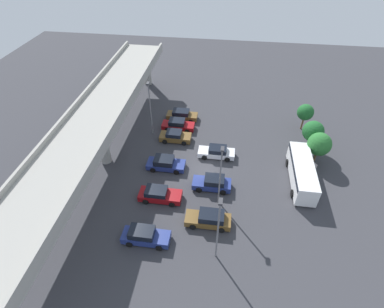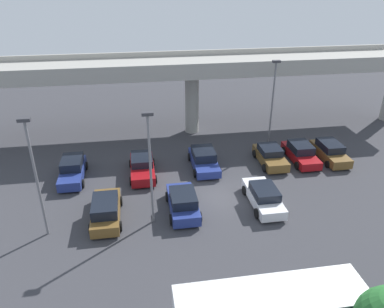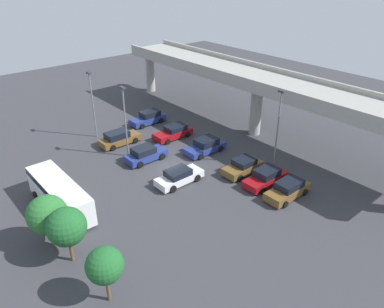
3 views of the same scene
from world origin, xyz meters
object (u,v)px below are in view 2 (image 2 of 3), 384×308
(parked_car_4, at_px, (204,159))
(lamp_post_by_overpass, at_px, (35,170))
(parked_car_3, at_px, (183,202))
(parked_car_8, at_px, (330,151))
(lamp_post_near_aisle, at_px, (150,161))
(parked_car_5, at_px, (264,196))
(parked_car_2, at_px, (142,166))
(parked_car_0, at_px, (72,170))
(lamp_post_mid_lot, at_px, (273,98))
(parked_car_1, at_px, (106,210))
(parked_car_6, at_px, (270,156))
(parked_car_7, at_px, (301,153))

(parked_car_4, xyz_separation_m, lamp_post_by_overpass, (-11.60, -7.30, 3.94))
(parked_car_3, xyz_separation_m, parked_car_8, (14.05, 5.97, -0.02))
(parked_car_3, relative_size, lamp_post_near_aisle, 0.58)
(parked_car_8, distance_m, lamp_post_near_aisle, 17.99)
(parked_car_5, relative_size, lamp_post_near_aisle, 0.62)
(parked_car_3, xyz_separation_m, parked_car_5, (5.84, -0.07, -0.06))
(parked_car_2, bearing_deg, parked_car_0, -92.10)
(parked_car_3, bearing_deg, lamp_post_mid_lot, -45.25)
(parked_car_1, bearing_deg, lamp_post_mid_lot, -57.12)
(parked_car_5, height_order, parked_car_8, parked_car_8)
(parked_car_1, distance_m, lamp_post_near_aisle, 5.01)
(parked_car_6, relative_size, lamp_post_mid_lot, 0.54)
(parked_car_0, relative_size, parked_car_6, 1.08)
(parked_car_2, bearing_deg, lamp_post_near_aisle, 3.90)
(parked_car_6, xyz_separation_m, parked_car_7, (2.85, 0.11, 0.02))
(parked_car_7, bearing_deg, parked_car_8, 86.57)
(parked_car_4, bearing_deg, lamp_post_near_aisle, -34.20)
(parked_car_2, relative_size, parked_car_7, 1.01)
(parked_car_7, height_order, lamp_post_by_overpass, lamp_post_by_overpass)
(parked_car_3, height_order, parked_car_7, parked_car_3)
(parked_car_5, distance_m, lamp_post_near_aisle, 8.91)
(parked_car_6, distance_m, parked_car_8, 5.54)
(parked_car_3, relative_size, lamp_post_by_overpass, 0.57)
(parked_car_5, xyz_separation_m, parked_car_6, (2.68, 6.09, 0.01))
(parked_car_4, xyz_separation_m, lamp_post_near_aisle, (-4.79, -7.06, 3.87))
(parked_car_0, bearing_deg, parked_car_6, 89.96)
(parked_car_8, bearing_deg, parked_car_0, -90.16)
(parked_car_6, xyz_separation_m, lamp_post_near_aisle, (-10.65, -6.86, 3.89))
(parked_car_5, bearing_deg, lamp_post_by_overpass, 93.94)
(parked_car_4, height_order, parked_car_7, parked_car_4)
(lamp_post_near_aisle, bearing_deg, parked_car_4, 55.80)
(parked_car_2, relative_size, parked_car_3, 1.07)
(parked_car_7, bearing_deg, parked_car_3, -61.65)
(parked_car_7, xyz_separation_m, lamp_post_near_aisle, (-13.50, -6.98, 3.88))
(parked_car_7, bearing_deg, parked_car_6, -87.74)
(parked_car_2, xyz_separation_m, parked_car_5, (8.43, -5.89, -0.01))
(parked_car_3, bearing_deg, parked_car_8, -66.99)
(parked_car_1, xyz_separation_m, parked_car_4, (7.92, 6.29, -0.03))
(parked_car_4, relative_size, parked_car_6, 1.09)
(parked_car_0, relative_size, parked_car_2, 0.99)
(parked_car_1, bearing_deg, parked_car_5, -89.91)
(parked_car_4, relative_size, parked_car_8, 1.02)
(parked_car_2, relative_size, parked_car_5, 1.00)
(parked_car_0, bearing_deg, parked_car_5, 66.51)
(parked_car_6, bearing_deg, lamp_post_near_aisle, -57.20)
(parked_car_1, relative_size, parked_car_4, 1.00)
(parked_car_4, bearing_deg, parked_car_1, -51.53)
(parked_car_5, height_order, parked_car_6, parked_car_6)
(parked_car_0, height_order, parked_car_8, parked_car_0)
(parked_car_1, relative_size, parked_car_2, 0.99)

